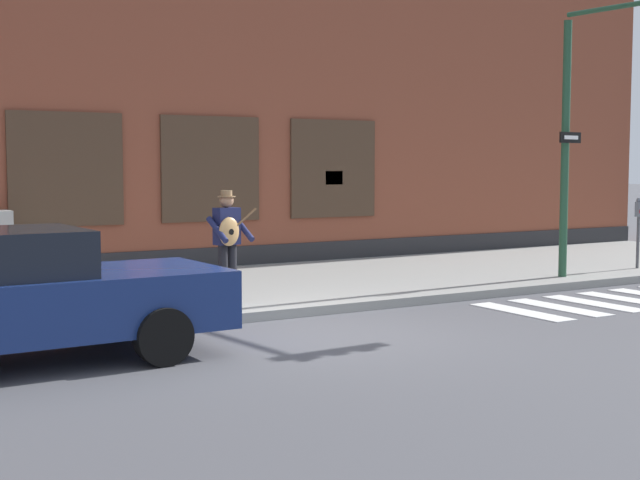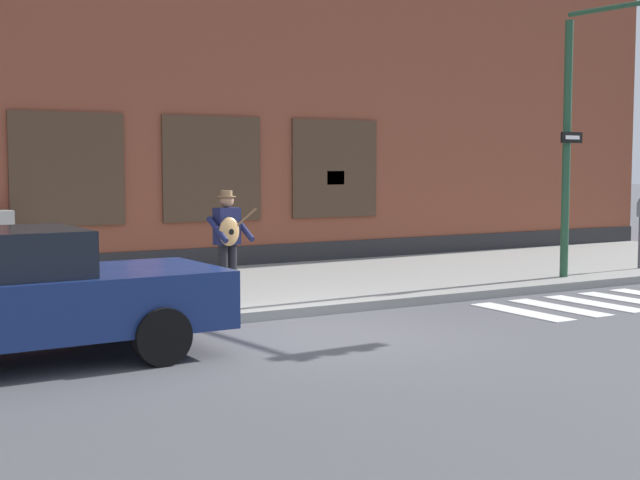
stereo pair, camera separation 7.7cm
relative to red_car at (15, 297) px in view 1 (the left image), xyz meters
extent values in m
plane|color=#4C4C51|center=(3.83, -0.18, -0.77)|extent=(160.00, 160.00, 0.00)
cube|color=gray|center=(3.83, 3.84, -0.70)|extent=(28.00, 5.49, 0.14)
cube|color=brown|center=(3.83, 8.58, 3.33)|extent=(28.00, 4.00, 8.20)
cube|color=#28282B|center=(3.83, 6.56, -0.50)|extent=(28.00, 0.04, 0.55)
cube|color=#473323|center=(2.36, 6.55, 1.39)|extent=(2.15, 0.06, 2.14)
cube|color=black|center=(2.36, 6.54, 1.39)|extent=(2.03, 0.03, 2.02)
cube|color=#473323|center=(5.29, 6.55, 1.39)|extent=(2.15, 0.06, 2.14)
cube|color=black|center=(5.29, 6.54, 1.39)|extent=(2.03, 0.03, 2.02)
cube|color=#473323|center=(8.22, 6.55, 1.39)|extent=(2.15, 0.06, 2.14)
cube|color=black|center=(8.22, 6.54, 1.39)|extent=(2.03, 0.03, 2.02)
cube|color=yellow|center=(8.22, 6.53, 1.19)|extent=(0.44, 0.02, 0.30)
cube|color=silver|center=(7.40, -0.21, -0.76)|extent=(0.42, 1.90, 0.01)
cube|color=silver|center=(8.20, -0.21, -0.76)|extent=(0.42, 1.90, 0.01)
cube|color=silver|center=(8.99, -0.21, -0.76)|extent=(0.42, 1.90, 0.01)
cube|color=silver|center=(9.79, -0.21, -0.76)|extent=(0.42, 1.90, 0.01)
cube|color=navy|center=(0.05, 0.00, -0.10)|extent=(4.64, 1.95, 0.68)
cube|color=silver|center=(2.30, 0.63, -0.03)|extent=(0.07, 0.24, 0.12)
cube|color=silver|center=(2.33, -0.51, -0.03)|extent=(0.07, 0.24, 0.12)
cylinder|color=black|center=(1.36, 0.91, -0.44)|extent=(0.67, 0.26, 0.66)
cylinder|color=black|center=(1.41, -0.84, -0.44)|extent=(0.67, 0.26, 0.66)
cylinder|color=black|center=(3.74, 2.30, -0.19)|extent=(0.15, 0.15, 0.87)
cylinder|color=black|center=(3.56, 2.25, -0.19)|extent=(0.15, 0.15, 0.87)
cube|color=#191E47|center=(3.65, 2.28, 0.53)|extent=(0.41, 0.28, 0.57)
sphere|color=#9E7051|center=(3.65, 2.28, 0.93)|extent=(0.22, 0.22, 0.22)
cylinder|color=olive|center=(3.65, 2.28, 0.99)|extent=(0.28, 0.28, 0.02)
cylinder|color=olive|center=(3.65, 2.28, 1.04)|extent=(0.18, 0.18, 0.09)
cylinder|color=#191E47|center=(3.90, 2.22, 0.49)|extent=(0.17, 0.52, 0.39)
cylinder|color=#191E47|center=(3.43, 2.15, 0.49)|extent=(0.17, 0.52, 0.39)
ellipsoid|color=tan|center=(3.60, 2.09, 0.46)|extent=(0.37, 0.18, 0.44)
cylinder|color=black|center=(3.61, 2.03, 0.46)|extent=(0.09, 0.02, 0.09)
cylinder|color=brown|center=(3.86, 2.12, 0.64)|extent=(0.47, 0.11, 0.34)
cylinder|color=#234C33|center=(10.33, 1.77, 1.75)|extent=(0.15, 0.15, 4.74)
cylinder|color=#234C33|center=(10.49, 0.32, 4.22)|extent=(0.41, 2.91, 0.09)
cube|color=black|center=(10.34, 1.66, 1.97)|extent=(0.60, 0.10, 0.20)
cube|color=white|center=(10.34, 1.64, 1.97)|extent=(0.40, 0.06, 0.07)
cylinder|color=#47474C|center=(12.66, 1.97, -0.10)|extent=(0.06, 0.06, 1.05)
cube|color=slate|center=(12.66, 1.97, 0.57)|extent=(0.13, 0.10, 0.30)
sphere|color=slate|center=(12.66, 1.97, 0.75)|extent=(0.11, 0.11, 0.11)
camera|label=1|loc=(-2.12, -10.16, 1.47)|focal=50.00mm
camera|label=2|loc=(-2.06, -10.20, 1.47)|focal=50.00mm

